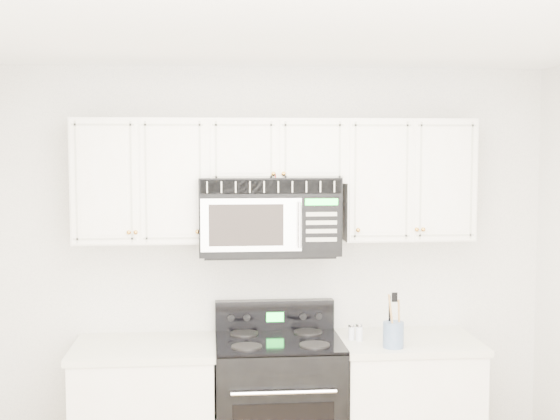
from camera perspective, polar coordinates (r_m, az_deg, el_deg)
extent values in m
cube|color=white|center=(3.25, 2.13, 13.45)|extent=(3.50, 3.50, 0.01)
cube|color=white|center=(5.02, -0.47, -4.51)|extent=(3.50, 0.01, 2.60)
cube|color=silver|center=(4.79, -9.86, -9.91)|extent=(0.86, 0.65, 0.04)
cube|color=white|center=(5.06, 9.21, -14.55)|extent=(0.82, 0.63, 0.88)
cube|color=silver|center=(4.93, 9.29, -9.50)|extent=(0.86, 0.65, 0.04)
cube|color=black|center=(4.92, -0.11, -14.83)|extent=(0.76, 0.65, 0.92)
cylinder|color=white|center=(4.50, 0.29, -13.22)|extent=(0.60, 0.02, 0.02)
cube|color=black|center=(4.78, -0.12, -9.57)|extent=(0.76, 0.65, 0.02)
cube|color=black|center=(5.03, -0.40, -7.73)|extent=(0.76, 0.08, 0.20)
cube|color=#17E034|center=(4.99, -0.36, -7.84)|extent=(0.11, 0.00, 0.06)
cube|color=white|center=(4.80, -10.12, 2.13)|extent=(0.80, 0.33, 0.75)
cube|color=white|center=(4.93, 9.23, 2.22)|extent=(0.80, 0.33, 0.75)
cube|color=white|center=(4.79, -0.31, 4.36)|extent=(0.84, 0.33, 0.39)
sphere|color=#C08731|center=(4.63, -10.52, -1.62)|extent=(0.03, 0.03, 0.03)
sphere|color=#C08731|center=(4.61, -6.06, -1.59)|extent=(0.03, 0.03, 0.03)
sphere|color=#C08731|center=(4.70, 5.73, -1.48)|extent=(0.03, 0.03, 0.03)
sphere|color=#C08731|center=(4.78, 9.98, -1.42)|extent=(0.03, 0.03, 0.03)
sphere|color=#C08731|center=(4.60, -0.48, 2.66)|extent=(0.03, 0.03, 0.03)
sphere|color=#C08731|center=(4.61, 0.26, 2.66)|extent=(0.03, 0.03, 0.03)
cylinder|color=#B30600|center=(4.61, -0.33, 1.93)|extent=(0.00, 0.00, 0.12)
sphere|color=#C08731|center=(4.61, -0.33, 1.14)|extent=(0.04, 0.04, 0.04)
cube|color=black|center=(4.76, -0.85, -0.37)|extent=(0.84, 0.42, 0.47)
cube|color=#B6B4A7|center=(4.54, -0.66, 1.71)|extent=(0.82, 0.01, 0.08)
cube|color=silver|center=(4.54, -2.11, -1.11)|extent=(0.59, 0.01, 0.31)
cube|color=black|center=(4.54, -2.48, -1.12)|extent=(0.44, 0.01, 0.24)
cube|color=black|center=(4.58, 3.04, -1.06)|extent=(0.23, 0.01, 0.31)
cube|color=#17E034|center=(4.56, 3.06, 0.60)|extent=(0.19, 0.00, 0.04)
cylinder|color=white|center=(4.53, 1.46, -1.12)|extent=(0.02, 0.02, 0.27)
cylinder|color=slate|center=(4.69, 8.29, -9.02)|extent=(0.12, 0.12, 0.15)
cylinder|color=#A17542|center=(4.68, 8.70, -8.10)|extent=(0.01, 0.01, 0.26)
cylinder|color=black|center=(4.69, 8.01, -7.92)|extent=(0.01, 0.01, 0.28)
cylinder|color=#A17542|center=(4.63, 8.19, -7.96)|extent=(0.01, 0.01, 0.30)
cylinder|color=silver|center=(4.84, 5.25, -8.97)|extent=(0.04, 0.04, 0.08)
cylinder|color=white|center=(4.83, 5.26, -8.42)|extent=(0.04, 0.04, 0.02)
cylinder|color=silver|center=(4.82, 5.82, -8.99)|extent=(0.04, 0.04, 0.09)
cylinder|color=white|center=(4.81, 5.82, -8.37)|extent=(0.04, 0.04, 0.02)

